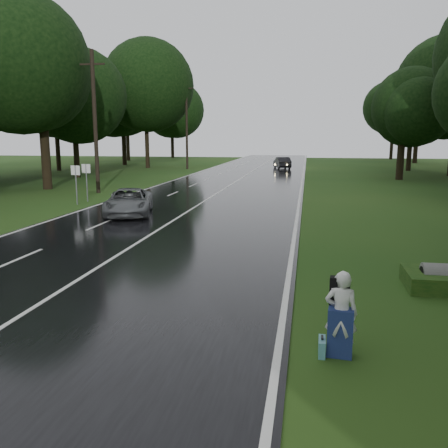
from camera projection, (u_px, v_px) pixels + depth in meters
The scene contains 17 objects.
ground at pixel (76, 282), 13.08m from camera, with size 160.00×160.00×0.00m, color #254414.
road at pixel (215, 195), 32.44m from camera, with size 12.00×140.00×0.04m, color black.
lane_center at pixel (215, 195), 32.44m from camera, with size 0.12×140.00×0.01m, color silver.
grey_car at pixel (129, 202), 24.04m from camera, with size 2.20×4.77×1.32m, color #515557.
far_car at pixel (282, 163), 58.61m from camera, with size 1.51×4.34×1.43m, color black.
hitchhiker at pixel (341, 317), 8.59m from camera, with size 0.63×0.58×1.63m.
suitcase at pixel (322, 347), 8.72m from camera, with size 0.13×0.44×0.31m, color teal.
culvert at pixel (448, 289), 12.52m from camera, with size 0.68×0.68×1.37m, color slate.
utility_pole_mid at pixel (98, 193), 33.78m from camera, with size 1.80×0.28×9.84m, color black, non-canonical shape.
utility_pole_far at pixel (187, 169), 58.56m from camera, with size 1.80×0.28×10.78m, color black, non-canonical shape.
road_sign_a at pixel (77, 205), 28.01m from camera, with size 0.55×0.10×2.31m, color white, non-canonical shape.
road_sign_b at pixel (88, 201), 29.33m from camera, with size 0.56×0.10×2.32m, color white, non-canonical shape.
tree_left_d at pixel (48, 189), 36.19m from camera, with size 10.27×10.27×16.05m, color black, non-canonical shape.
tree_left_e at pixel (78, 177), 46.58m from camera, with size 8.44×8.44×13.19m, color black, non-canonical shape.
tree_left_f at pixel (148, 168), 60.53m from camera, with size 11.39×11.39×17.80m, color black, non-canonical shape.
tree_right_e at pixel (399, 180), 44.09m from camera, with size 7.42×7.42×11.60m, color black, non-canonical shape.
tree_right_f at pixel (408, 171), 55.56m from camera, with size 8.29×8.29×12.95m, color black, non-canonical shape.
Camera 1 is at (6.23, -11.66, 4.00)m, focal length 37.76 mm.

